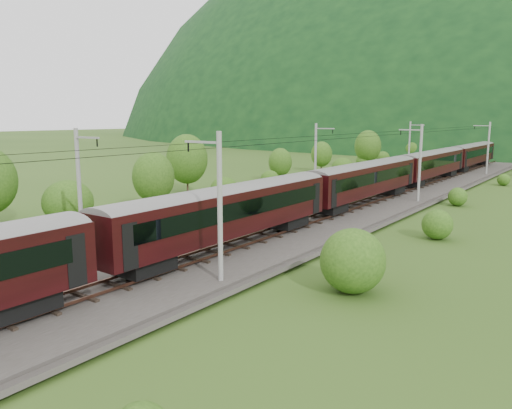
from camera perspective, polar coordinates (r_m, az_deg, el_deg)
The scene contains 14 objects.
ground at distance 31.66m, azimuth -12.69°, elevation -6.82°, with size 600.00×600.00×0.00m, color #2E4B17.
railbed at distance 38.66m, azimuth -1.47°, elevation -3.29°, with size 14.00×220.00×0.30m, color #38332D.
track_left at distance 40.09m, azimuth -4.18°, elevation -2.51°, with size 2.40×220.00×0.27m.
track_right at distance 37.22m, azimuth 1.46°, elevation -3.46°, with size 2.40×220.00×0.27m.
catenary_left at distance 59.57m, azimuth 6.88°, elevation 5.55°, with size 2.54×192.28×8.00m.
catenary_right at distance 54.62m, azimuth 18.16°, elevation 4.73°, with size 2.54×192.28×8.00m.
overhead_wires at distance 37.68m, azimuth -1.51°, elevation 7.06°, with size 4.83×198.00×0.03m.
mountain_ridge at distance 350.40m, azimuth 12.31°, elevation 8.26°, with size 336.00×280.00×132.00m, color black.
train at distance 51.05m, azimuth 12.21°, elevation 3.40°, with size 2.83×157.80×4.91m.
hazard_post_near at distance 66.28m, azimuth 15.11°, elevation 2.75°, with size 0.17×0.17×1.58m, color red.
hazard_post_far at distance 84.17m, azimuth 20.64°, elevation 3.89°, with size 0.16×0.16×1.48m, color red.
signal at distance 78.19m, azimuth 16.38°, elevation 4.22°, with size 0.27×0.27×2.44m.
vegetation_left at distance 55.56m, azimuth -7.45°, elevation 3.67°, with size 13.47×145.00×7.04m.
vegetation_right at distance 26.21m, azimuth 9.15°, elevation -7.53°, with size 5.63×107.64×3.05m.
Camera 1 is at (23.06, -19.74, 9.01)m, focal length 35.00 mm.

